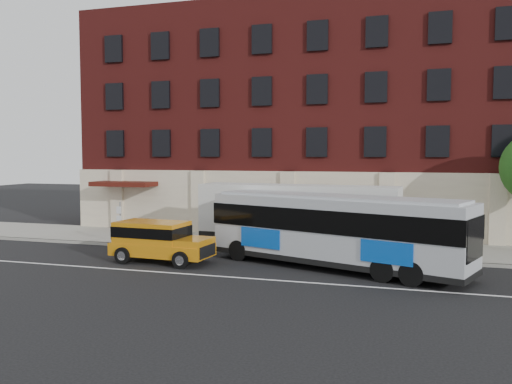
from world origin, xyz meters
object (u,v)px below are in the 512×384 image
(shipping_container, at_px, (297,219))
(yellow_suv, at_px, (158,239))
(sign_pole, at_px, (120,220))
(city_bus, at_px, (335,228))

(shipping_container, bearing_deg, yellow_suv, -140.95)
(yellow_suv, bearing_deg, sign_pole, 139.68)
(sign_pole, bearing_deg, yellow_suv, -40.32)
(city_bus, relative_size, yellow_suv, 2.39)
(sign_pole, distance_m, city_bus, 12.96)
(sign_pole, bearing_deg, city_bus, -11.84)
(city_bus, xyz_separation_m, shipping_container, (-2.60, 3.76, -0.09))
(yellow_suv, distance_m, shipping_container, 7.52)
(city_bus, distance_m, shipping_container, 4.57)
(sign_pole, relative_size, shipping_container, 0.23)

